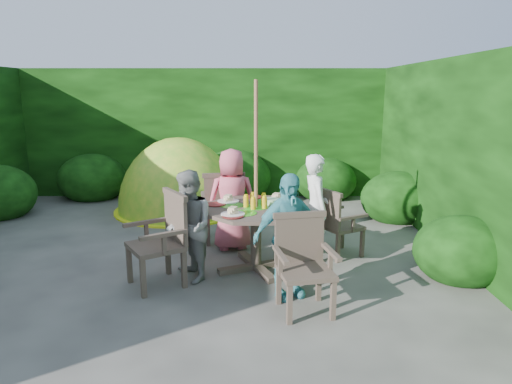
{
  "coord_description": "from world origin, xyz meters",
  "views": [
    {
      "loc": [
        1.03,
        -5.46,
        2.08
      ],
      "look_at": [
        1.03,
        0.06,
        0.85
      ],
      "focal_mm": 32.0,
      "sensor_mm": 36.0,
      "label": 1
    }
  ],
  "objects_px": {
    "parasol_pole": "(256,178)",
    "child_back": "(232,199)",
    "dome_tent": "(180,210)",
    "garden_chair_right": "(336,222)",
    "patio_table": "(256,217)",
    "child_right": "(316,208)",
    "garden_chair_left": "(163,238)",
    "child_front": "(287,236)",
    "garden_chair_back": "(223,206)",
    "child_left": "(189,226)",
    "garden_chair_front": "(303,262)"
  },
  "relations": [
    {
      "from": "garden_chair_right",
      "to": "child_right",
      "type": "bearing_deg",
      "value": 82.66
    },
    {
      "from": "garden_chair_front",
      "to": "child_back",
      "type": "xyz_separation_m",
      "value": [
        -0.77,
        1.74,
        0.2
      ]
    },
    {
      "from": "garden_chair_left",
      "to": "dome_tent",
      "type": "relative_size",
      "value": 0.38
    },
    {
      "from": "parasol_pole",
      "to": "child_left",
      "type": "relative_size",
      "value": 1.77
    },
    {
      "from": "garden_chair_left",
      "to": "child_back",
      "type": "distance_m",
      "value": 1.36
    },
    {
      "from": "garden_chair_right",
      "to": "patio_table",
      "type": "bearing_deg",
      "value": 83.65
    },
    {
      "from": "parasol_pole",
      "to": "child_front",
      "type": "bearing_deg",
      "value": -66.64
    },
    {
      "from": "child_right",
      "to": "garden_chair_front",
      "type": "bearing_deg",
      "value": 156.83
    },
    {
      "from": "child_right",
      "to": "child_back",
      "type": "distance_m",
      "value": 1.13
    },
    {
      "from": "garden_chair_back",
      "to": "child_right",
      "type": "bearing_deg",
      "value": 141.02
    },
    {
      "from": "patio_table",
      "to": "garden_chair_front",
      "type": "distance_m",
      "value": 1.12
    },
    {
      "from": "garden_chair_left",
      "to": "child_front",
      "type": "distance_m",
      "value": 1.37
    },
    {
      "from": "child_right",
      "to": "dome_tent",
      "type": "relative_size",
      "value": 0.52
    },
    {
      "from": "garden_chair_back",
      "to": "dome_tent",
      "type": "distance_m",
      "value": 2.02
    },
    {
      "from": "child_back",
      "to": "child_front",
      "type": "distance_m",
      "value": 1.6
    },
    {
      "from": "child_right",
      "to": "child_front",
      "type": "xyz_separation_m",
      "value": [
        -0.42,
        -1.05,
        -0.02
      ]
    },
    {
      "from": "dome_tent",
      "to": "garden_chair_back",
      "type": "bearing_deg",
      "value": -58.07
    },
    {
      "from": "child_front",
      "to": "garden_chair_back",
      "type": "bearing_deg",
      "value": 88.16
    },
    {
      "from": "child_right",
      "to": "child_front",
      "type": "bearing_deg",
      "value": 147.21
    },
    {
      "from": "child_left",
      "to": "child_front",
      "type": "bearing_deg",
      "value": 41.8
    },
    {
      "from": "child_front",
      "to": "dome_tent",
      "type": "xyz_separation_m",
      "value": [
        -1.68,
        3.46,
        -0.65
      ]
    },
    {
      "from": "parasol_pole",
      "to": "dome_tent",
      "type": "xyz_separation_m",
      "value": [
        -1.36,
        2.72,
        -1.1
      ]
    },
    {
      "from": "garden_chair_right",
      "to": "child_left",
      "type": "xyz_separation_m",
      "value": [
        -1.75,
        -0.75,
        0.17
      ]
    },
    {
      "from": "garden_chair_back",
      "to": "garden_chair_front",
      "type": "relative_size",
      "value": 1.08
    },
    {
      "from": "garden_chair_front",
      "to": "dome_tent",
      "type": "bearing_deg",
      "value": 105.0
    },
    {
      "from": "garden_chair_left",
      "to": "garden_chair_front",
      "type": "xyz_separation_m",
      "value": [
        1.46,
        -0.58,
        -0.04
      ]
    },
    {
      "from": "patio_table",
      "to": "child_right",
      "type": "distance_m",
      "value": 0.8
    },
    {
      "from": "garden_chair_front",
      "to": "child_left",
      "type": "relative_size",
      "value": 0.72
    },
    {
      "from": "parasol_pole",
      "to": "garden_chair_right",
      "type": "height_order",
      "value": "parasol_pole"
    },
    {
      "from": "patio_table",
      "to": "dome_tent",
      "type": "bearing_deg",
      "value": 116.65
    },
    {
      "from": "garden_chair_back",
      "to": "child_left",
      "type": "bearing_deg",
      "value": 68.81
    },
    {
      "from": "garden_chair_right",
      "to": "child_right",
      "type": "relative_size",
      "value": 0.64
    },
    {
      "from": "patio_table",
      "to": "child_front",
      "type": "bearing_deg",
      "value": -66.96
    },
    {
      "from": "garden_chair_right",
      "to": "child_right",
      "type": "distance_m",
      "value": 0.37
    },
    {
      "from": "child_back",
      "to": "child_front",
      "type": "xyz_separation_m",
      "value": [
        0.63,
        -1.47,
        -0.03
      ]
    },
    {
      "from": "garden_chair_back",
      "to": "child_left",
      "type": "distance_m",
      "value": 1.35
    },
    {
      "from": "parasol_pole",
      "to": "child_front",
      "type": "height_order",
      "value": "parasol_pole"
    },
    {
      "from": "parasol_pole",
      "to": "dome_tent",
      "type": "distance_m",
      "value": 3.24
    },
    {
      "from": "patio_table",
      "to": "dome_tent",
      "type": "relative_size",
      "value": 0.66
    },
    {
      "from": "child_left",
      "to": "parasol_pole",
      "type": "bearing_deg",
      "value": 86.8
    },
    {
      "from": "parasol_pole",
      "to": "garden_chair_left",
      "type": "bearing_deg",
      "value": -157.38
    },
    {
      "from": "garden_chair_left",
      "to": "child_back",
      "type": "height_order",
      "value": "child_back"
    },
    {
      "from": "child_right",
      "to": "child_front",
      "type": "distance_m",
      "value": 1.13
    },
    {
      "from": "parasol_pole",
      "to": "garden_chair_back",
      "type": "distance_m",
      "value": 1.24
    },
    {
      "from": "parasol_pole",
      "to": "patio_table",
      "type": "bearing_deg",
      "value": 36.16
    },
    {
      "from": "parasol_pole",
      "to": "child_back",
      "type": "height_order",
      "value": "parasol_pole"
    },
    {
      "from": "parasol_pole",
      "to": "garden_chair_left",
      "type": "height_order",
      "value": "parasol_pole"
    },
    {
      "from": "parasol_pole",
      "to": "child_back",
      "type": "distance_m",
      "value": 0.91
    },
    {
      "from": "child_left",
      "to": "garden_chair_back",
      "type": "bearing_deg",
      "value": 141.41
    },
    {
      "from": "garden_chair_right",
      "to": "child_back",
      "type": "xyz_separation_m",
      "value": [
        -1.33,
        0.3,
        0.22
      ]
    }
  ]
}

